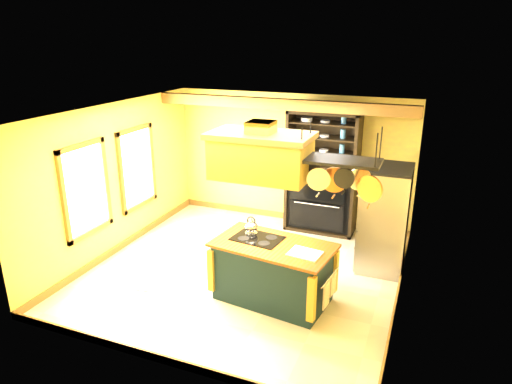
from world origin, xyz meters
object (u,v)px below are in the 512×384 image
Objects in this scene: range_hood at (261,154)px; pot_rack at (341,170)px; kitchen_island at (273,271)px; refrigerator at (384,221)px; hutch at (322,186)px.

pot_rack is at bearing 0.00° from range_hood.
range_hood is at bearing -172.22° from kitchen_island.
range_hood is 0.81× the size of refrigerator.
hutch is at bearing 107.44° from pot_rack.
kitchen_island is 0.76× the size of hutch.
range_hood and pot_rack have the same top height.
pot_rack reaches higher than hutch.
pot_rack is at bearing -105.47° from refrigerator.
kitchen_island is at bearing 179.93° from pot_rack.
refrigerator is (1.57, 1.65, -1.39)m from range_hood.
kitchen_island is 1.63× the size of pot_rack.
pot_rack reaches higher than refrigerator.
range_hood is (-0.20, -0.00, 1.77)m from kitchen_island.
hutch is at bearing 138.15° from refrigerator.
refrigerator is at bearing -41.85° from hutch.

